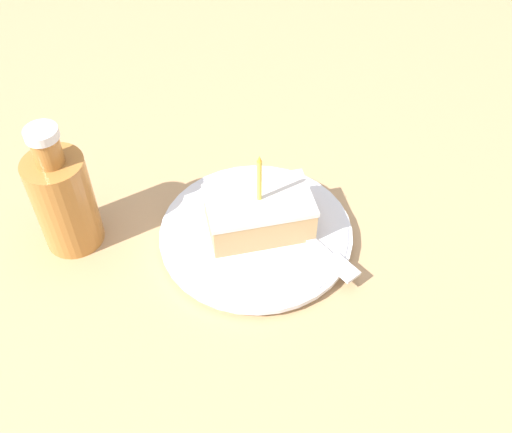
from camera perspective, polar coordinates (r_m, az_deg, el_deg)
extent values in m
cube|color=tan|center=(0.85, 1.33, -2.50)|extent=(2.40, 2.40, 0.04)
cylinder|color=silver|center=(0.82, 0.00, -1.72)|extent=(0.25, 0.25, 0.02)
cylinder|color=silver|center=(0.82, 0.00, -1.55)|extent=(0.26, 0.26, 0.01)
cube|color=tan|center=(0.80, 0.33, 0.07)|extent=(0.08, 0.14, 0.05)
cube|color=silver|center=(0.78, 0.34, 1.42)|extent=(0.09, 0.14, 0.01)
cylinder|color=#EAD84C|center=(0.76, 0.35, 3.32)|extent=(0.01, 0.01, 0.06)
cone|color=yellow|center=(0.73, 0.36, 5.41)|extent=(0.01, 0.01, 0.01)
cube|color=silver|center=(0.82, 3.73, -1.00)|extent=(0.13, 0.07, 0.00)
cube|color=silver|center=(0.78, 8.19, -4.83)|extent=(0.05, 0.04, 0.00)
cylinder|color=#B27233|center=(0.82, -17.77, 1.28)|extent=(0.08, 0.08, 0.14)
cylinder|color=#B27233|center=(0.76, -19.29, 5.96)|extent=(0.04, 0.04, 0.04)
cylinder|color=white|center=(0.74, -19.78, 7.44)|extent=(0.04, 0.04, 0.01)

